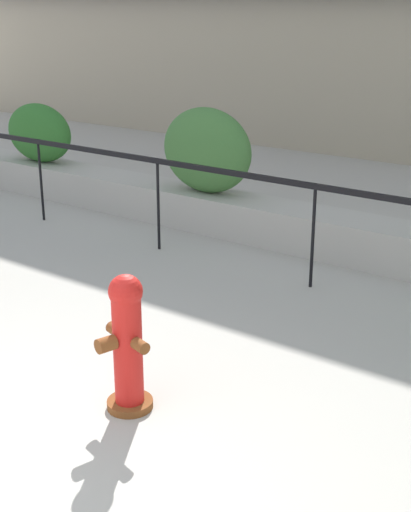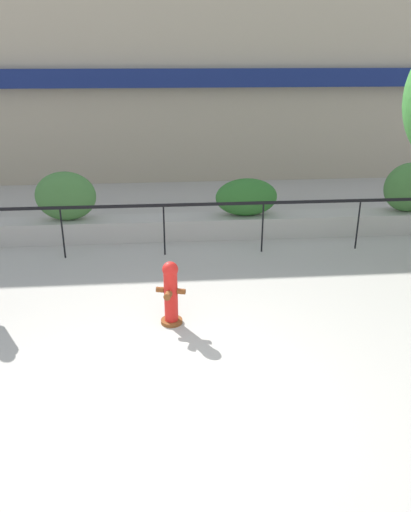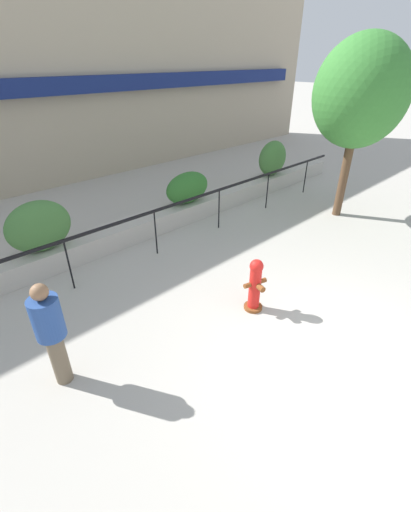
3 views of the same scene
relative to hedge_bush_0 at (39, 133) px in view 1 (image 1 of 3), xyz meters
name	(u,v)px [view 1 (image 1 of 3)]	position (x,y,z in m)	size (l,w,h in m)	color
planter_wall_low	(356,240)	(5.54, 0.00, -0.71)	(18.00, 0.70, 0.50)	#B7B2A8
fence_railing_segment	(315,196)	(5.54, -1.10, 0.05)	(15.00, 0.05, 1.15)	black
hedge_bush_0	(39,133)	(0.00, 0.00, 0.00)	(1.34, 0.57, 0.93)	#2D6B28
hedge_bush_1	(207,150)	(3.33, 0.00, 0.10)	(1.38, 0.61, 1.14)	#427538
fire_hydrant	(127,342)	(5.62, -4.10, -0.41)	(0.48, 0.47, 1.08)	brown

